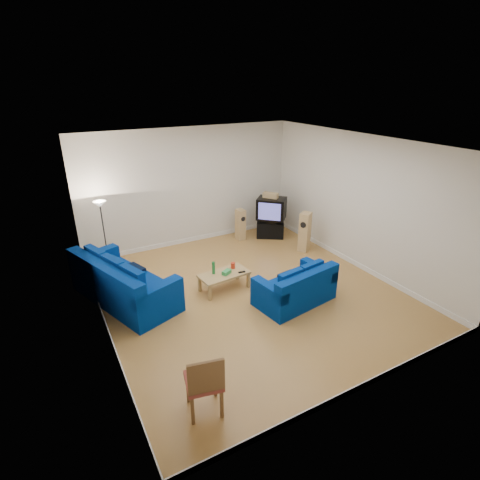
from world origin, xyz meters
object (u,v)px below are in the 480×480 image
sofa_three_seat (122,286)px  television (271,209)px  sofa_loveseat (296,289)px  coffee_table (224,275)px  tv_stand (270,229)px

sofa_three_seat → television: bearing=87.4°
television → sofa_loveseat: bearing=-70.2°
sofa_three_seat → sofa_loveseat: size_ratio=1.58×
coffee_table → television: size_ratio=1.17×
sofa_three_seat → sofa_loveseat: sofa_three_seat is taller
sofa_loveseat → coffee_table: size_ratio=1.53×
sofa_loveseat → television: (1.47, 3.23, 0.58)m
sofa_three_seat → tv_stand: size_ratio=3.52×
coffee_table → television: (2.54, 2.03, 0.54)m
sofa_three_seat → sofa_loveseat: (3.15, -1.80, -0.06)m
tv_stand → sofa_loveseat: bearing=-81.4°
tv_stand → television: size_ratio=0.80×
tv_stand → coffee_table: bearing=-108.1°
sofa_loveseat → coffee_table: bearing=123.3°
sofa_three_seat → tv_stand: 4.84m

